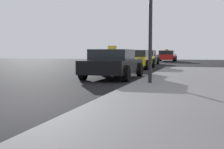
% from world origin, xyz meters
% --- Properties ---
extents(sidewalk, '(4.00, 32.00, 0.15)m').
position_xyz_m(sidewalk, '(4.00, 0.00, 0.07)').
color(sidewalk, slate).
rests_on(sidewalk, ground_plane).
extents(car_black, '(2.05, 4.30, 1.43)m').
position_xyz_m(car_black, '(0.48, 8.21, 0.65)').
color(car_black, black).
rests_on(car_black, ground_plane).
extents(car_yellow, '(2.00, 4.43, 1.27)m').
position_xyz_m(car_yellow, '(-0.01, 16.07, 0.65)').
color(car_yellow, yellow).
rests_on(car_yellow, ground_plane).
extents(car_green, '(1.93, 4.15, 1.27)m').
position_xyz_m(car_green, '(-0.43, 22.33, 0.64)').
color(car_green, '#196638').
rests_on(car_green, ground_plane).
extents(car_red, '(2.03, 4.57, 1.43)m').
position_xyz_m(car_red, '(0.49, 31.01, 0.65)').
color(car_red, red).
rests_on(car_red, ground_plane).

